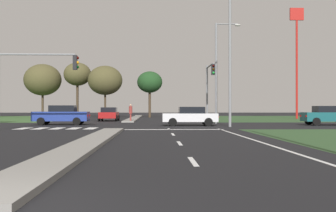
{
  "coord_description": "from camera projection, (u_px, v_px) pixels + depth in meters",
  "views": [
    {
      "loc": [
        2.46,
        -5.95,
        1.4
      ],
      "look_at": [
        3.66,
        30.38,
        1.56
      ],
      "focal_mm": 47.81,
      "sensor_mm": 36.0,
      "label": 1
    }
  ],
  "objects": [
    {
      "name": "lane_dash_third",
      "position": [
        173.0,
        134.0,
        23.66
      ],
      "size": [
        0.14,
        2.0,
        0.01
      ],
      "primitive_type": "cube",
      "color": "silver",
      "rests_on": "ground"
    },
    {
      "name": "traffic_signal_near_left",
      "position": [
        30.0,
        74.0,
        29.08
      ],
      "size": [
        5.3,
        0.32,
        5.15
      ],
      "color": "gray",
      "rests_on": "ground"
    },
    {
      "name": "car_white_second",
      "position": [
        190.0,
        116.0,
        35.27
      ],
      "size": [
        4.35,
        2.05,
        1.49
      ],
      "rotation": [
        0.0,
        0.0,
        1.57
      ],
      "color": "silver",
      "rests_on": "ground"
    },
    {
      "name": "median_island_near",
      "position": [
        88.0,
        143.0,
        16.85
      ],
      "size": [
        1.2,
        22.0,
        0.14
      ],
      "primitive_type": "cube",
      "color": "gray",
      "rests_on": "ground"
    },
    {
      "name": "traffic_signal_far_right",
      "position": [
        209.0,
        82.0,
        40.96
      ],
      "size": [
        0.32,
        4.77,
        5.49
      ],
      "color": "gray",
      "rests_on": "ground"
    },
    {
      "name": "fastfood_pole_sign",
      "position": [
        297.0,
        40.0,
        58.41
      ],
      "size": [
        1.8,
        0.4,
        14.49
      ],
      "color": "red",
      "rests_on": "ground"
    },
    {
      "name": "car_teal_fourth",
      "position": [
        328.0,
        115.0,
        36.35
      ],
      "size": [
        4.18,
        1.99,
        1.57
      ],
      "rotation": [
        0.0,
        0.0,
        -1.57
      ],
      "color": "#19565B",
      "rests_on": "ground"
    },
    {
      "name": "car_blue_third",
      "position": [
        62.0,
        115.0,
        37.09
      ],
      "size": [
        4.54,
        2.05,
        1.62
      ],
      "rotation": [
        0.0,
        0.0,
        1.57
      ],
      "color": "navy",
      "rests_on": "ground"
    },
    {
      "name": "crosswalk_bar_fourth",
      "position": [
        74.0,
        128.0,
        30.54
      ],
      "size": [
        0.7,
        2.8,
        0.01
      ],
      "primitive_type": "cube",
      "color": "silver",
      "rests_on": "ground"
    },
    {
      "name": "treeline_third",
      "position": [
        77.0,
        74.0,
        66.54
      ],
      "size": [
        4.06,
        4.06,
        8.17
      ],
      "color": "#423323",
      "rests_on": "ground"
    },
    {
      "name": "pedestrian_at_median",
      "position": [
        131.0,
        111.0,
        44.46
      ],
      "size": [
        0.34,
        0.34,
        1.65
      ],
      "rotation": [
        0.0,
        0.0,
        4.04
      ],
      "color": "maroon",
      "rests_on": "median_island_far"
    },
    {
      "name": "treeline_second",
      "position": [
        43.0,
        80.0,
        67.24
      ],
      "size": [
        5.58,
        5.58,
        8.02
      ],
      "color": "#423323",
      "rests_on": "ground"
    },
    {
      "name": "treeline_fifth",
      "position": [
        150.0,
        82.0,
        66.62
      ],
      "size": [
        3.75,
        3.75,
        6.87
      ],
      "color": "#423323",
      "rests_on": "ground"
    },
    {
      "name": "treeline_fourth",
      "position": [
        105.0,
        80.0,
        64.26
      ],
      "size": [
        4.95,
        4.95,
        7.49
      ],
      "color": "#423323",
      "rests_on": "ground"
    },
    {
      "name": "crosswalk_bar_second",
      "position": [
        40.0,
        128.0,
        30.47
      ],
      "size": [
        0.7,
        2.8,
        0.01
      ],
      "primitive_type": "cube",
      "color": "silver",
      "rests_on": "ground"
    },
    {
      "name": "median_island_far",
      "position": [
        135.0,
        118.0,
        60.83
      ],
      "size": [
        1.2,
        36.0,
        0.14
      ],
      "primitive_type": "cube",
      "color": "gray",
      "rests_on": "ground"
    },
    {
      "name": "edge_line_right",
      "position": [
        262.0,
        142.0,
        18.07
      ],
      "size": [
        0.14,
        24.0,
        0.01
      ],
      "primitive_type": "cube",
      "color": "silver",
      "rests_on": "ground"
    },
    {
      "name": "stop_bar_near",
      "position": [
        174.0,
        129.0,
        28.97
      ],
      "size": [
        6.4,
        0.5,
        0.01
      ],
      "primitive_type": "cube",
      "color": "silver",
      "rests_on": "ground"
    },
    {
      "name": "crosswalk_bar_third",
      "position": [
        57.0,
        128.0,
        30.51
      ],
      "size": [
        0.7,
        2.8,
        0.01
      ],
      "primitive_type": "cube",
      "color": "silver",
      "rests_on": "ground"
    },
    {
      "name": "car_red_near",
      "position": [
        109.0,
        114.0,
        48.18
      ],
      "size": [
        2.04,
        4.34,
        1.47
      ],
      "rotation": [
        0.0,
        0.0,
        3.14
      ],
      "color": "#A31919",
      "rests_on": "ground"
    },
    {
      "name": "street_lamp_second",
      "position": [
        228.0,
        53.0,
        32.93
      ],
      "size": [
        1.82,
        1.85,
        9.74
      ],
      "color": "gray",
      "rests_on": "ground"
    },
    {
      "name": "lane_dash_second",
      "position": [
        179.0,
        143.0,
        17.67
      ],
      "size": [
        0.14,
        2.0,
        0.01
      ],
      "primitive_type": "cube",
      "color": "silver",
      "rests_on": "ground"
    },
    {
      "name": "ground_plane",
      "position": [
        123.0,
        125.0,
        35.84
      ],
      "size": [
        200.0,
        200.0,
        0.0
      ],
      "primitive_type": "plane",
      "color": "black"
    },
    {
      "name": "crosswalk_bar_near",
      "position": [
        23.0,
        128.0,
        30.43
      ],
      "size": [
        0.7,
        2.8,
        0.01
      ],
      "primitive_type": "cube",
      "color": "silver",
      "rests_on": "ground"
    },
    {
      "name": "crosswalk_bar_fifth",
      "position": [
        91.0,
        128.0,
        30.58
      ],
      "size": [
        0.7,
        2.8,
        0.01
      ],
      "primitive_type": "cube",
      "color": "silver",
      "rests_on": "ground"
    },
    {
      "name": "grass_verge_far_right",
      "position": [
        321.0,
        118.0,
        61.16
      ],
      "size": [
        35.0,
        35.0,
        0.01
      ],
      "primitive_type": "cube",
      "color": "#2D4C28",
      "rests_on": "ground"
    },
    {
      "name": "lane_dash_near",
      "position": [
        193.0,
        161.0,
        11.67
      ],
      "size": [
        0.14,
        2.0,
        0.01
      ],
      "primitive_type": "cube",
      "color": "silver",
      "rests_on": "ground"
    },
    {
      "name": "street_lamp_third",
      "position": [
        218.0,
        67.0,
        40.37
      ],
      "size": [
        2.32,
        0.35,
        9.1
      ],
      "color": "gray",
      "rests_on": "ground"
    },
    {
      "name": "lane_dash_fourth",
      "position": [
        169.0,
        129.0,
        29.66
      ],
      "size": [
        0.14,
        2.0,
        0.01
      ],
      "primitive_type": "cube",
      "color": "silver",
      "rests_on": "ground"
    }
  ]
}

